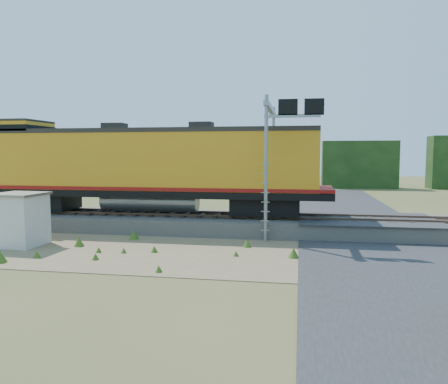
# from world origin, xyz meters

# --- Properties ---
(ground) EXTENTS (140.00, 140.00, 0.00)m
(ground) POSITION_xyz_m (0.00, 0.00, 0.00)
(ground) COLOR #475123
(ground) RESTS_ON ground
(ballast) EXTENTS (70.00, 5.00, 0.80)m
(ballast) POSITION_xyz_m (0.00, 6.00, 0.40)
(ballast) COLOR slate
(ballast) RESTS_ON ground
(rails) EXTENTS (70.00, 1.54, 0.16)m
(rails) POSITION_xyz_m (0.00, 6.00, 0.88)
(rails) COLOR brown
(rails) RESTS_ON ballast
(dirt_shoulder) EXTENTS (26.00, 8.00, 0.03)m
(dirt_shoulder) POSITION_xyz_m (-2.00, 0.50, 0.01)
(dirt_shoulder) COLOR #8C7754
(dirt_shoulder) RESTS_ON ground
(road) EXTENTS (7.00, 66.00, 0.86)m
(road) POSITION_xyz_m (7.00, 0.74, 0.09)
(road) COLOR #38383A
(road) RESTS_ON ground
(tree_line_north) EXTENTS (130.00, 3.00, 6.50)m
(tree_line_north) POSITION_xyz_m (0.00, 38.00, 3.07)
(tree_line_north) COLOR black
(tree_line_north) RESTS_ON ground
(weed_clumps) EXTENTS (15.00, 6.20, 0.56)m
(weed_clumps) POSITION_xyz_m (-3.50, 0.10, 0.00)
(weed_clumps) COLOR #3F611B
(weed_clumps) RESTS_ON ground
(locomotive) EXTENTS (20.25, 3.09, 5.22)m
(locomotive) POSITION_xyz_m (-5.16, 6.00, 3.54)
(locomotive) COLOR black
(locomotive) RESTS_ON rails
(shed) EXTENTS (2.15, 2.15, 2.45)m
(shed) POSITION_xyz_m (-9.07, 0.34, 1.24)
(shed) COLOR silver
(shed) RESTS_ON ground
(signal_gantry) EXTENTS (2.77, 6.20, 6.99)m
(signal_gantry) POSITION_xyz_m (2.28, 5.34, 5.25)
(signal_gantry) COLOR gray
(signal_gantry) RESTS_ON ground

